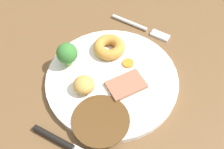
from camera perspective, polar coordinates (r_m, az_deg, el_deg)
The scene contains 10 objects.
dining_table at distance 56.95cm, azimuth 1.83°, elevation -3.83°, with size 120.00×84.00×3.60cm, color brown.
dinner_plate at distance 55.75cm, azimuth -0.00°, elevation -1.03°, with size 27.36×27.36×1.40cm, color white.
gravy_pool at distance 50.08cm, azimuth -2.61°, elevation -9.59°, with size 10.83×10.83×0.30cm, color #563819.
meat_slice_main at distance 53.86cm, azimuth 3.14°, elevation -2.00°, with size 7.40×4.91×0.80cm, color #9E664C.
yorkshire_pudding at distance 58.82cm, azimuth -0.61°, elevation 5.83°, with size 6.92×6.92×2.37cm, color #C68938.
roast_potato_left at distance 52.50cm, azimuth -6.00°, elevation -2.23°, with size 4.19×4.28×3.15cm, color tan.
carrot_coin_front at distance 57.22cm, azimuth 3.43°, elevation 2.42°, with size 2.36×2.36×0.50cm, color orange.
broccoli_floret at distance 55.83cm, azimuth -9.33°, elevation 4.65°, with size 4.38×4.38×5.56cm.
fork at distance 66.54cm, azimuth 6.37°, elevation 9.83°, with size 2.89×15.32×0.90cm.
knife at distance 49.74cm, azimuth -9.12°, elevation -14.85°, with size 2.29×18.55×1.20cm.
Camera 1 is at (28.22, 11.51, 49.92)cm, focal length 43.05 mm.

